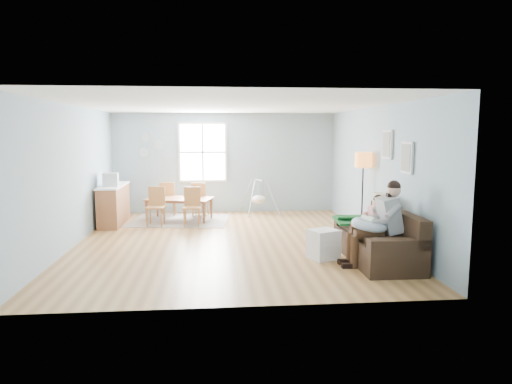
{
  "coord_description": "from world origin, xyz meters",
  "views": [
    {
      "loc": [
        -0.29,
        -8.97,
        2.16
      ],
      "look_at": [
        0.53,
        -0.03,
        1.0
      ],
      "focal_mm": 32.0,
      "sensor_mm": 36.0,
      "label": 1
    }
  ],
  "objects": [
    {
      "name": "sofa",
      "position": [
        2.51,
        -1.58,
        0.31
      ],
      "size": [
        0.94,
        2.16,
        0.87
      ],
      "color": "black",
      "rests_on": "room"
    },
    {
      "name": "father",
      "position": [
        2.37,
        -1.89,
        0.75
      ],
      "size": [
        0.98,
        0.45,
        1.41
      ],
      "color": "gray",
      "rests_on": "sofa"
    },
    {
      "name": "window",
      "position": [
        -0.6,
        3.46,
        1.65
      ],
      "size": [
        1.32,
        0.08,
        1.62
      ],
      "color": "silver",
      "rests_on": "room"
    },
    {
      "name": "storage_cube",
      "position": [
        1.56,
        -1.42,
        0.26
      ],
      "size": [
        0.58,
        0.56,
        0.51
      ],
      "color": "white",
      "rests_on": "room"
    },
    {
      "name": "chair_se",
      "position": [
        -0.82,
        1.69,
        0.51
      ],
      "size": [
        0.42,
        0.42,
        0.91
      ],
      "color": "#9D6536",
      "rests_on": "rug"
    },
    {
      "name": "floor_lamp",
      "position": [
        2.8,
        0.26,
        1.46
      ],
      "size": [
        0.36,
        0.36,
        1.77
      ],
      "color": "black",
      "rests_on": "room"
    },
    {
      "name": "pictures",
      "position": [
        2.97,
        -1.05,
        1.85
      ],
      "size": [
        0.05,
        1.34,
        0.74
      ],
      "color": "silver",
      "rests_on": "room"
    },
    {
      "name": "monitor",
      "position": [
        -2.69,
        1.76,
        1.1
      ],
      "size": [
        0.35,
        0.33,
        0.31
      ],
      "color": "#B9BABF",
      "rests_on": "counter"
    },
    {
      "name": "wall_plates",
      "position": [
        -2.0,
        3.47,
        1.83
      ],
      "size": [
        0.67,
        0.02,
        0.66
      ],
      "color": "#96AAB4",
      "rests_on": "room"
    },
    {
      "name": "counter",
      "position": [
        -2.7,
        2.08,
        0.48
      ],
      "size": [
        0.5,
        1.68,
        0.94
      ],
      "color": "brown",
      "rests_on": "room"
    },
    {
      "name": "infant",
      "position": [
        2.21,
        -1.85,
        0.76
      ],
      "size": [
        0.21,
        0.39,
        0.14
      ],
      "color": "silver",
      "rests_on": "nursing_pillow"
    },
    {
      "name": "chair_ne",
      "position": [
        -0.68,
        2.85,
        0.51
      ],
      "size": [
        0.48,
        0.48,
        0.89
      ],
      "color": "#9D6536",
      "rests_on": "rug"
    },
    {
      "name": "nursing_pillow",
      "position": [
        2.21,
        -1.89,
        0.68
      ],
      "size": [
        0.67,
        0.65,
        0.24
      ],
      "primitive_type": "torus",
      "rotation": [
        0.0,
        0.14,
        -0.13
      ],
      "color": "#A6BCCF",
      "rests_on": "father"
    },
    {
      "name": "dining_table",
      "position": [
        -1.17,
        2.32,
        0.28
      ],
      "size": [
        1.76,
        1.24,
        0.56
      ],
      "primitive_type": "imported",
      "rotation": [
        0.0,
        0.0,
        -0.24
      ],
      "color": "brown",
      "rests_on": "rug"
    },
    {
      "name": "toddler",
      "position": [
        2.44,
        -1.38,
        0.74
      ],
      "size": [
        0.56,
        0.27,
        0.89
      ],
      "color": "white",
      "rests_on": "sofa"
    },
    {
      "name": "chair_nw",
      "position": [
        -1.51,
        2.95,
        0.51
      ],
      "size": [
        0.41,
        0.41,
        0.9
      ],
      "color": "#9D6536",
      "rests_on": "rug"
    },
    {
      "name": "room",
      "position": [
        0.0,
        0.0,
        2.42
      ],
      "size": [
        8.4,
        9.4,
        3.9
      ],
      "color": "olive"
    },
    {
      "name": "baby_swing",
      "position": [
        0.88,
        3.06,
        0.41
      ],
      "size": [
        1.1,
        1.12,
        0.93
      ],
      "color": "#B9BABF",
      "rests_on": "room"
    },
    {
      "name": "rug",
      "position": [
        -1.17,
        2.32,
        0.01
      ],
      "size": [
        2.58,
        2.08,
        0.01
      ],
      "primitive_type": "cube",
      "rotation": [
        0.0,
        0.0,
        -0.12
      ],
      "color": "gray",
      "rests_on": "room"
    },
    {
      "name": "beige_pillow",
      "position": [
        2.74,
        -1.02,
        0.8
      ],
      "size": [
        0.17,
        0.54,
        0.53
      ],
      "primitive_type": "cube",
      "rotation": [
        0.0,
        0.0,
        0.04
      ],
      "color": "beige",
      "rests_on": "sofa"
    },
    {
      "name": "green_throw",
      "position": [
        2.44,
        -0.86,
        0.55
      ],
      "size": [
        1.05,
        0.94,
        0.04
      ],
      "primitive_type": "cube",
      "rotation": [
        0.0,
        0.0,
        -0.08
      ],
      "color": "#135426",
      "rests_on": "sofa"
    },
    {
      "name": "chair_sw",
      "position": [
        -1.67,
        1.79,
        0.52
      ],
      "size": [
        0.44,
        0.44,
        0.91
      ],
      "color": "#9D6536",
      "rests_on": "rug"
    }
  ]
}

